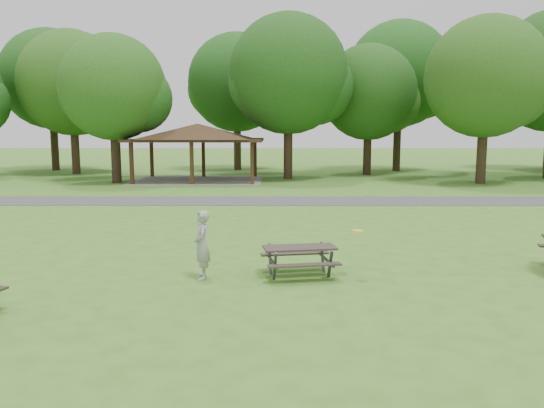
# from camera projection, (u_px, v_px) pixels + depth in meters

# --- Properties ---
(ground) EXTENTS (160.00, 160.00, 0.00)m
(ground) POSITION_uv_depth(u_px,v_px,m) (225.00, 289.00, 11.55)
(ground) COLOR #3F7321
(ground) RESTS_ON ground
(asphalt_path) EXTENTS (120.00, 3.20, 0.02)m
(asphalt_path) POSITION_uv_depth(u_px,v_px,m) (252.00, 201.00, 25.41)
(asphalt_path) COLOR #424245
(asphalt_path) RESTS_ON ground
(pavilion) EXTENTS (8.60, 7.01, 3.76)m
(pavilion) POSITION_uv_depth(u_px,v_px,m) (198.00, 134.00, 34.88)
(pavilion) COLOR #321B12
(pavilion) RESTS_ON ground
(tree_row_c) EXTENTS (8.19, 7.80, 10.67)m
(tree_row_c) POSITION_uv_depth(u_px,v_px,m) (73.00, 86.00, 39.41)
(tree_row_c) COLOR #321F16
(tree_row_c) RESTS_ON ground
(tree_row_d) EXTENTS (6.93, 6.60, 9.27)m
(tree_row_d) POSITION_uv_depth(u_px,v_px,m) (115.00, 91.00, 33.06)
(tree_row_d) COLOR black
(tree_row_d) RESTS_ON ground
(tree_row_e) EXTENTS (8.40, 8.00, 11.02)m
(tree_row_e) POSITION_uv_depth(u_px,v_px,m) (290.00, 78.00, 35.34)
(tree_row_e) COLOR black
(tree_row_e) RESTS_ON ground
(tree_row_f) EXTENTS (7.35, 7.00, 9.55)m
(tree_row_f) POSITION_uv_depth(u_px,v_px,m) (370.00, 95.00, 38.91)
(tree_row_f) COLOR black
(tree_row_f) RESTS_ON ground
(tree_row_g) EXTENTS (7.77, 7.40, 10.25)m
(tree_row_g) POSITION_uv_depth(u_px,v_px,m) (487.00, 81.00, 32.38)
(tree_row_g) COLOR black
(tree_row_g) RESTS_ON ground
(tree_deep_a) EXTENTS (8.40, 8.00, 11.38)m
(tree_deep_a) POSITION_uv_depth(u_px,v_px,m) (52.00, 82.00, 42.80)
(tree_deep_a) COLOR black
(tree_deep_a) RESTS_ON ground
(tree_deep_b) EXTENTS (8.40, 8.00, 11.13)m
(tree_deep_b) POSITION_uv_depth(u_px,v_px,m) (238.00, 86.00, 43.26)
(tree_deep_b) COLOR #302015
(tree_deep_b) RESTS_ON ground
(tree_deep_c) EXTENTS (8.82, 8.40, 11.90)m
(tree_deep_c) POSITION_uv_depth(u_px,v_px,m) (400.00, 77.00, 42.14)
(tree_deep_c) COLOR black
(tree_deep_c) RESTS_ON ground
(picnic_table_middle) EXTENTS (1.89, 1.62, 0.74)m
(picnic_table_middle) POSITION_uv_depth(u_px,v_px,m) (300.00, 254.00, 12.51)
(picnic_table_middle) COLOR #322924
(picnic_table_middle) RESTS_ON ground
(frisbee_in_flight) EXTENTS (0.36, 0.36, 0.02)m
(frisbee_in_flight) POSITION_uv_depth(u_px,v_px,m) (358.00, 231.00, 12.27)
(frisbee_in_flight) COLOR yellow
(frisbee_in_flight) RESTS_ON ground
(frisbee_thrower) EXTENTS (0.46, 0.63, 1.60)m
(frisbee_thrower) POSITION_uv_depth(u_px,v_px,m) (202.00, 245.00, 12.25)
(frisbee_thrower) COLOR #98989B
(frisbee_thrower) RESTS_ON ground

